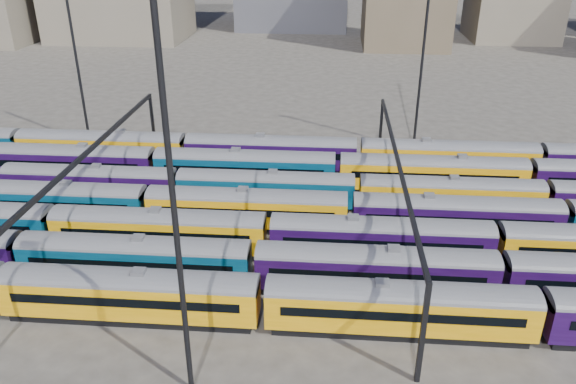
# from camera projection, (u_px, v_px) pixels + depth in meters

# --- Properties ---
(ground) EXTENTS (500.00, 500.00, 0.00)m
(ground) POSITION_uv_depth(u_px,v_px,m) (292.00, 230.00, 56.65)
(ground) COLOR #3C3933
(ground) RESTS_ON ground
(rake_0) EXTENTS (121.98, 2.98, 5.01)m
(rake_0) POSITION_uv_depth(u_px,v_px,m) (542.00, 310.00, 40.62)
(rake_0) COLOR black
(rake_0) RESTS_ON ground
(rake_1) EXTENTS (120.72, 2.94, 4.95)m
(rake_1) POSITION_uv_depth(u_px,v_px,m) (502.00, 271.00, 45.25)
(rake_1) COLOR black
(rake_1) RESTS_ON ground
(rake_2) EXTENTS (101.38, 2.97, 5.00)m
(rake_2) POSITION_uv_depth(u_px,v_px,m) (381.00, 235.00, 50.41)
(rake_2) COLOR black
(rake_2) RESTS_ON ground
(rake_3) EXTENTS (122.11, 2.98, 5.01)m
(rake_3) POSITION_uv_depth(u_px,v_px,m) (350.00, 209.00, 55.09)
(rake_3) COLOR black
(rake_3) RESTS_ON ground
(rake_4) EXTENTS (97.09, 2.85, 4.78)m
(rake_4) POSITION_uv_depth(u_px,v_px,m) (451.00, 192.00, 58.87)
(rake_4) COLOR black
(rake_4) RESTS_ON ground
(rake_5) EXTENTS (127.66, 3.11, 5.25)m
(rake_5) POSITION_uv_depth(u_px,v_px,m) (338.00, 167.00, 64.12)
(rake_5) COLOR black
(rake_5) RESTS_ON ground
(rake_6) EXTENTS (128.61, 3.14, 5.29)m
(rake_6) POSITION_uv_depth(u_px,v_px,m) (359.00, 152.00, 68.42)
(rake_6) COLOR black
(rake_6) RESTS_ON ground
(gantry_1) EXTENTS (0.35, 40.35, 8.03)m
(gantry_1) POSITION_uv_depth(u_px,v_px,m) (89.00, 161.00, 55.17)
(gantry_1) COLOR black
(gantry_1) RESTS_ON ground
(gantry_2) EXTENTS (0.35, 40.35, 8.03)m
(gantry_2) POSITION_uv_depth(u_px,v_px,m) (397.00, 171.00, 52.99)
(gantry_2) COLOR black
(gantry_2) RESTS_ON ground
(mast_1) EXTENTS (1.40, 0.50, 25.60)m
(mast_1) POSITION_uv_depth(u_px,v_px,m) (74.00, 43.00, 72.57)
(mast_1) COLOR black
(mast_1) RESTS_ON ground
(mast_2) EXTENTS (1.40, 0.50, 25.60)m
(mast_2) POSITION_uv_depth(u_px,v_px,m) (173.00, 201.00, 31.20)
(mast_2) COLOR black
(mast_2) RESTS_ON ground
(mast_3) EXTENTS (1.40, 0.50, 25.60)m
(mast_3) POSITION_uv_depth(u_px,v_px,m) (424.00, 45.00, 71.10)
(mast_3) COLOR black
(mast_3) RESTS_ON ground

